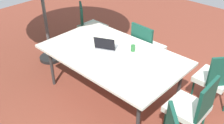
% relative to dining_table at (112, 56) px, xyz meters
% --- Properties ---
extents(ground_plane, '(10.00, 10.00, 0.02)m').
position_rel_dining_table_xyz_m(ground_plane, '(0.00, 0.00, -0.73)').
color(ground_plane, brown).
extents(dining_table, '(2.11, 1.28, 0.77)m').
position_rel_dining_table_xyz_m(dining_table, '(0.00, 0.00, 0.00)').
color(dining_table, silver).
rests_on(dining_table, ground_plane).
extents(chair_south, '(0.46, 0.47, 0.98)m').
position_rel_dining_table_xyz_m(chair_south, '(-0.03, -0.84, -0.17)').
color(chair_south, silver).
rests_on(chair_south, ground_plane).
extents(chair_west, '(0.46, 0.46, 0.98)m').
position_rel_dining_table_xyz_m(chair_west, '(-1.35, 0.00, -0.17)').
color(chair_west, silver).
rests_on(chair_west, ground_plane).
extents(chair_southeast, '(0.58, 0.58, 0.98)m').
position_rel_dining_table_xyz_m(chair_southeast, '(1.36, -0.78, -0.17)').
color(chair_southeast, silver).
rests_on(chair_southeast, ground_plane).
extents(chair_southwest, '(0.58, 0.58, 0.98)m').
position_rel_dining_table_xyz_m(chair_southwest, '(-1.29, -0.79, -0.17)').
color(chair_southwest, silver).
rests_on(chair_southwest, ground_plane).
extents(laptop, '(0.40, 0.36, 0.21)m').
position_rel_dining_table_xyz_m(laptop, '(0.17, -0.04, 0.09)').
color(laptop, gray).
rests_on(laptop, dining_table).
extents(cup, '(0.07, 0.07, 0.10)m').
position_rel_dining_table_xyz_m(cup, '(-0.18, -0.26, 0.09)').
color(cup, '#286B33').
rests_on(cup, dining_table).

